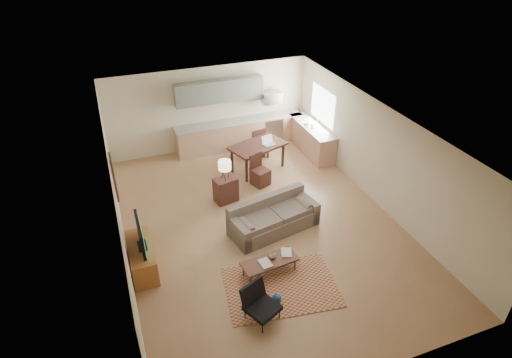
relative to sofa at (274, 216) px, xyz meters
name	(u,v)px	position (x,y,z in m)	size (l,w,h in m)	color
room	(260,178)	(-0.23, 0.32, 0.95)	(9.00, 9.00, 9.00)	#926947
kitchen_counter_back	(240,133)	(0.67, 4.50, 0.06)	(4.26, 0.64, 0.92)	tan
kitchen_counter_right	(312,139)	(2.70, 3.32, 0.06)	(0.64, 2.26, 0.92)	tan
kitchen_range	(271,129)	(1.77, 4.50, 0.05)	(0.62, 0.62, 0.90)	#A5A8AD
kitchen_microwave	(271,97)	(1.77, 4.52, 1.15)	(0.62, 0.40, 0.35)	#A5A8AD
upper_cabinets	(219,91)	(0.07, 4.65, 1.55)	(2.80, 0.34, 0.70)	slate
window_right	(323,106)	(3.00, 3.32, 1.15)	(0.02, 1.40, 1.05)	white
wall_art_left	(114,177)	(-3.44, 1.22, 1.15)	(0.06, 0.42, 1.10)	olive
triptych	(206,97)	(-0.33, 4.79, 1.35)	(1.70, 0.04, 0.50)	#FEEDCA
rug	(281,287)	(-0.60, -1.84, -0.39)	(2.29, 1.59, 0.02)	brown
sofa	(274,216)	(0.00, 0.00, 0.00)	(2.27, 0.99, 0.79)	#67594F
coffee_table	(269,267)	(-0.67, -1.37, -0.21)	(1.22, 0.48, 0.37)	#4A281C
book_a	(260,265)	(-0.91, -1.44, -0.02)	(0.27, 0.34, 0.03)	maroon
book_b	(281,253)	(-0.35, -1.24, -0.02)	(0.31, 0.36, 0.02)	navy
vase	(273,255)	(-0.58, -1.31, 0.05)	(0.18, 0.18, 0.17)	black
armchair	(262,305)	(-1.26, -2.46, -0.02)	(0.65, 0.65, 0.75)	black
tv_credenza	(142,258)	(-3.20, -0.26, -0.09)	(0.52, 1.34, 0.62)	brown
tv	(140,235)	(-3.15, -0.26, 0.54)	(0.10, 1.03, 0.62)	black
console_table	(226,190)	(-0.73, 1.60, -0.05)	(0.59, 0.39, 0.69)	#351C17
table_lamp	(225,170)	(-0.73, 1.60, 0.57)	(0.34, 0.34, 0.55)	beige
dining_table	(258,157)	(0.67, 2.86, 0.02)	(1.63, 0.93, 0.83)	#351C17
dining_chair_near	(260,170)	(0.44, 2.04, 0.07)	(0.45, 0.47, 0.93)	#351C17
dining_chair_far	(255,142)	(0.90, 3.69, 0.10)	(0.48, 0.50, 1.00)	#351C17
laptop	(269,141)	(0.99, 2.75, 0.56)	(0.35, 0.26, 0.26)	#A5A8AD
soap_bottle	(312,125)	(2.60, 3.18, 0.62)	(0.10, 0.10, 0.19)	#FEEDCA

